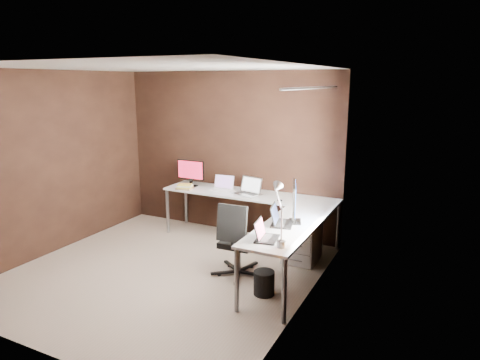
% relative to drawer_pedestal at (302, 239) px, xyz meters
% --- Properties ---
extents(room, '(3.60, 3.60, 2.50)m').
position_rel_drawer_pedestal_xyz_m(room, '(-1.09, -1.08, 0.98)').
color(room, tan).
rests_on(room, ground).
extents(desk, '(2.65, 2.25, 0.73)m').
position_rel_drawer_pedestal_xyz_m(desk, '(-0.59, -0.11, 0.38)').
color(desk, white).
rests_on(desk, ground).
extents(drawer_pedestal, '(0.42, 0.50, 0.60)m').
position_rel_drawer_pedestal_xyz_m(drawer_pedestal, '(0.00, 0.00, 0.00)').
color(drawer_pedestal, white).
rests_on(drawer_pedestal, ground).
extents(monitor_left, '(0.47, 0.13, 0.41)m').
position_rel_drawer_pedestal_xyz_m(monitor_left, '(-1.97, 0.36, 0.66)').
color(monitor_left, black).
rests_on(monitor_left, desk).
extents(monitor_right, '(0.23, 0.55, 0.47)m').
position_rel_drawer_pedestal_xyz_m(monitor_right, '(0.08, -0.60, 0.70)').
color(monitor_right, black).
rests_on(monitor_right, desk).
extents(laptop_white, '(0.33, 0.25, 0.21)m').
position_rel_drawer_pedestal_xyz_m(laptop_white, '(-1.40, 0.38, 0.48)').
color(laptop_white, white).
rests_on(laptop_white, desk).
extents(laptop_silver, '(0.43, 0.35, 0.25)m').
position_rel_drawer_pedestal_xyz_m(laptop_silver, '(-0.94, 0.31, 0.48)').
color(laptop_silver, silver).
rests_on(laptop_silver, desk).
extents(laptop_black_big, '(0.31, 0.39, 0.23)m').
position_rel_drawer_pedestal_xyz_m(laptop_black_big, '(-0.04, -0.75, 0.48)').
color(laptop_black_big, black).
rests_on(laptop_black_big, desk).
extents(laptop_black_small, '(0.27, 0.34, 0.21)m').
position_rel_drawer_pedestal_xyz_m(laptop_black_small, '(-0.01, -1.27, 0.48)').
color(laptop_black_small, black).
rests_on(laptop_black_small, desk).
extents(book_stack, '(0.26, 0.23, 0.07)m').
position_rel_drawer_pedestal_xyz_m(book_stack, '(-1.94, 0.15, 0.47)').
color(book_stack, '#967451').
rests_on(book_stack, desk).
extents(mouse_left, '(0.09, 0.07, 0.03)m').
position_rel_drawer_pedestal_xyz_m(mouse_left, '(-1.91, 0.22, 0.45)').
color(mouse_left, black).
rests_on(mouse_left, desk).
extents(mouse_corner, '(0.09, 0.07, 0.03)m').
position_rel_drawer_pedestal_xyz_m(mouse_corner, '(-0.39, 0.15, 0.44)').
color(mouse_corner, black).
rests_on(mouse_corner, desk).
extents(desk_lamp, '(0.20, 0.24, 0.65)m').
position_rel_drawer_pedestal_xyz_m(desk_lamp, '(0.16, -1.34, 0.84)').
color(desk_lamp, slate).
rests_on(desk_lamp, desk).
extents(office_chair, '(0.53, 0.53, 0.94)m').
position_rel_drawer_pedestal_xyz_m(office_chair, '(-0.57, -0.79, -0.02)').
color(office_chair, black).
rests_on(office_chair, ground).
extents(wastebasket, '(0.25, 0.25, 0.27)m').
position_rel_drawer_pedestal_xyz_m(wastebasket, '(-0.08, -1.09, -0.16)').
color(wastebasket, black).
rests_on(wastebasket, ground).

